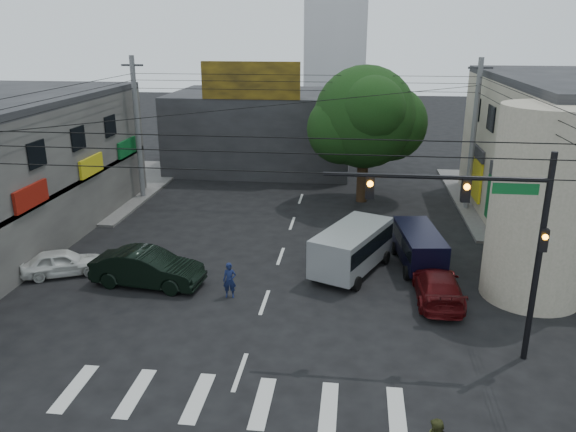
% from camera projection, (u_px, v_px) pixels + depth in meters
% --- Properties ---
extents(ground, '(160.00, 160.00, 0.00)m').
position_uv_depth(ground, '(256.00, 327.00, 21.29)').
color(ground, black).
rests_on(ground, ground).
extents(sidewalk_far_left, '(16.00, 16.00, 0.15)m').
position_uv_depth(sidewalk_far_left, '(53.00, 185.00, 40.29)').
color(sidewalk_far_left, '#514F4C').
rests_on(sidewalk_far_left, ground).
extents(corner_column, '(4.00, 4.00, 8.00)m').
position_uv_depth(corner_column, '(541.00, 205.00, 22.52)').
color(corner_column, gray).
rests_on(corner_column, ground).
extents(building_far, '(14.00, 10.00, 6.00)m').
position_uv_depth(building_far, '(263.00, 130.00, 45.28)').
color(building_far, '#232326').
rests_on(building_far, ground).
extents(billboard, '(7.00, 0.30, 2.60)m').
position_uv_depth(billboard, '(251.00, 81.00, 39.31)').
color(billboard, olive).
rests_on(billboard, building_far).
extents(street_tree, '(6.40, 6.40, 8.70)m').
position_uv_depth(street_tree, '(365.00, 117.00, 35.10)').
color(street_tree, black).
rests_on(street_tree, ground).
extents(traffic_gantry, '(7.10, 0.35, 7.20)m').
position_uv_depth(traffic_gantry, '(489.00, 223.00, 17.92)').
color(traffic_gantry, black).
rests_on(traffic_gantry, ground).
extents(utility_pole_far_left, '(0.32, 0.32, 9.20)m').
position_uv_depth(utility_pole_far_left, '(138.00, 129.00, 36.11)').
color(utility_pole_far_left, '#59595B').
rests_on(utility_pole_far_left, ground).
extents(utility_pole_far_right, '(0.32, 0.32, 9.20)m').
position_uv_depth(utility_pole_far_right, '(473.00, 136.00, 33.69)').
color(utility_pole_far_right, '#59595B').
rests_on(utility_pole_far_right, ground).
extents(dark_sedan, '(2.75, 5.25, 1.61)m').
position_uv_depth(dark_sedan, '(148.00, 268.00, 24.51)').
color(dark_sedan, black).
rests_on(dark_sedan, ground).
extents(white_compact, '(4.08, 4.62, 1.21)m').
position_uv_depth(white_compact, '(62.00, 262.00, 25.62)').
color(white_compact, silver).
rests_on(white_compact, ground).
extents(maroon_sedan, '(1.90, 4.52, 1.30)m').
position_uv_depth(maroon_sedan, '(438.00, 286.00, 23.18)').
color(maroon_sedan, '#45090B').
rests_on(maroon_sedan, ground).
extents(silver_minivan, '(6.46, 5.70, 2.12)m').
position_uv_depth(silver_minivan, '(352.00, 250.00, 25.79)').
color(silver_minivan, '#979A9E').
rests_on(silver_minivan, ground).
extents(navy_van, '(4.87, 2.82, 1.77)m').
position_uv_depth(navy_van, '(419.00, 249.00, 26.47)').
color(navy_van, black).
rests_on(navy_van, ground).
extents(traffic_officer, '(0.63, 0.47, 1.53)m').
position_uv_depth(traffic_officer, '(230.00, 280.00, 23.41)').
color(traffic_officer, '#111A3D').
rests_on(traffic_officer, ground).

